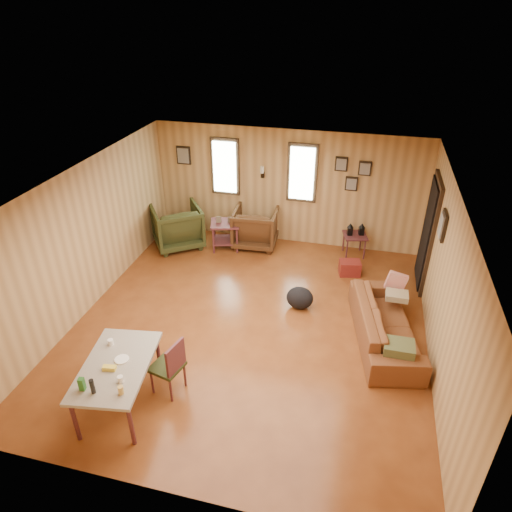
# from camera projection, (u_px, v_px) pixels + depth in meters

# --- Properties ---
(room) EXTENTS (5.54, 6.04, 2.44)m
(room) POSITION_uv_depth(u_px,v_px,m) (265.00, 253.00, 6.98)
(room) COLOR brown
(room) RESTS_ON ground
(sofa) EXTENTS (1.00, 2.14, 0.81)m
(sofa) POSITION_uv_depth(u_px,v_px,m) (386.00, 319.00, 6.86)
(sofa) COLOR brown
(sofa) RESTS_ON ground
(recliner_brown) EXTENTS (0.93, 0.88, 0.91)m
(recliner_brown) POSITION_uv_depth(u_px,v_px,m) (256.00, 225.00, 9.49)
(recliner_brown) COLOR #482B15
(recliner_brown) RESTS_ON ground
(recliner_green) EXTENTS (1.28, 1.27, 0.97)m
(recliner_green) POSITION_uv_depth(u_px,v_px,m) (177.00, 224.00, 9.45)
(recliner_green) COLOR #313719
(recliner_green) RESTS_ON ground
(end_table) EXTENTS (0.69, 0.66, 0.73)m
(end_table) POSITION_uv_depth(u_px,v_px,m) (225.00, 231.00, 9.39)
(end_table) COLOR brown
(end_table) RESTS_ON ground
(side_table) EXTENTS (0.54, 0.54, 0.71)m
(side_table) POSITION_uv_depth(u_px,v_px,m) (355.00, 234.00, 9.10)
(side_table) COLOR brown
(side_table) RESTS_ON ground
(cooler) EXTENTS (0.44, 0.35, 0.28)m
(cooler) POSITION_uv_depth(u_px,v_px,m) (350.00, 268.00, 8.63)
(cooler) COLOR maroon
(cooler) RESTS_ON ground
(backpack) EXTENTS (0.55, 0.49, 0.39)m
(backpack) POSITION_uv_depth(u_px,v_px,m) (300.00, 298.00, 7.68)
(backpack) COLOR black
(backpack) RESTS_ON ground
(sofa_pillows) EXTENTS (0.41, 1.74, 0.36)m
(sofa_pillows) POSITION_uv_depth(u_px,v_px,m) (398.00, 315.00, 6.77)
(sofa_pillows) COLOR #4E552F
(sofa_pillows) RESTS_ON sofa
(dining_table) EXTENTS (0.99, 1.44, 0.88)m
(dining_table) POSITION_uv_depth(u_px,v_px,m) (116.00, 369.00, 5.64)
(dining_table) COLOR gray
(dining_table) RESTS_ON ground
(dining_chair) EXTENTS (0.46, 0.46, 0.84)m
(dining_chair) POSITION_uv_depth(u_px,v_px,m) (171.00, 365.00, 5.92)
(dining_chair) COLOR #313719
(dining_chair) RESTS_ON ground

